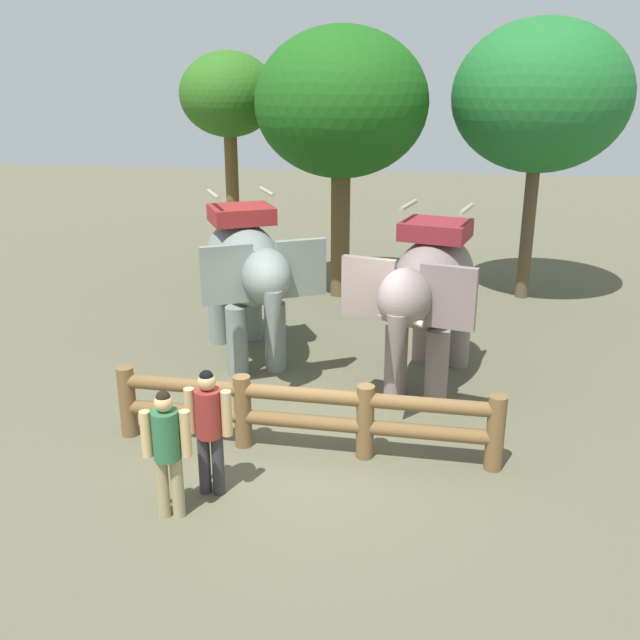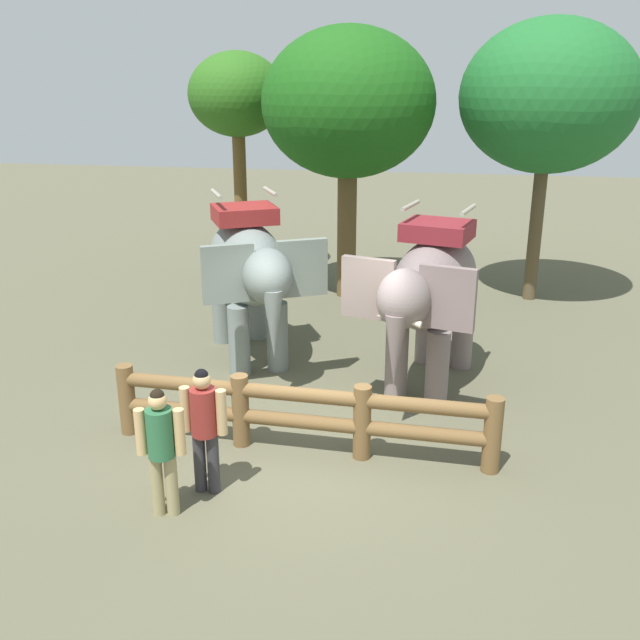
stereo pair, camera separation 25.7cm
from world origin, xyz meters
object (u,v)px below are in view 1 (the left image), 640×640
(elephant_near_left, at_px, (246,269))
(tree_far_left, at_px, (341,105))
(tourist_man_in_blue, at_px, (167,445))
(tree_back_center, at_px, (540,97))
(log_fence, at_px, (303,411))
(tree_far_right, at_px, (229,98))
(tourist_woman_in_black, at_px, (209,423))
(elephant_center, at_px, (429,289))

(elephant_near_left, distance_m, tree_far_left, 5.14)
(tourist_man_in_blue, relative_size, tree_back_center, 0.26)
(log_fence, xyz_separation_m, tree_far_left, (-0.44, 7.41, 3.71))
(elephant_near_left, relative_size, tree_far_left, 0.60)
(log_fence, bearing_deg, elephant_near_left, 116.52)
(tourist_man_in_blue, height_order, tree_back_center, tree_back_center)
(tree_back_center, bearing_deg, tree_far_left, -173.45)
(log_fence, height_order, tree_far_right, tree_far_right)
(tree_far_right, bearing_deg, tourist_woman_in_black, -76.36)
(log_fence, xyz_separation_m, tree_back_center, (3.80, 7.89, 3.87))
(elephant_near_left, height_order, tree_far_right, tree_far_right)
(log_fence, distance_m, tree_far_right, 10.20)
(log_fence, distance_m, elephant_near_left, 3.66)
(elephant_near_left, bearing_deg, elephant_center, -11.10)
(tree_far_left, height_order, tree_back_center, tree_back_center)
(log_fence, distance_m, tourist_man_in_blue, 2.18)
(tree_far_right, bearing_deg, tree_far_left, -26.18)
(log_fence, distance_m, elephant_center, 3.17)
(tourist_woman_in_black, distance_m, tree_back_center, 10.83)
(log_fence, xyz_separation_m, tourist_man_in_blue, (-1.26, -1.74, 0.33))
(log_fence, relative_size, tree_far_left, 0.90)
(elephant_near_left, bearing_deg, log_fence, -63.48)
(tree_far_right, bearing_deg, log_fence, -69.13)
(elephant_center, relative_size, tree_back_center, 0.59)
(elephant_center, distance_m, tree_far_right, 8.52)
(elephant_center, bearing_deg, log_fence, -122.94)
(elephant_near_left, distance_m, elephant_center, 3.24)
(elephant_center, bearing_deg, tourist_woman_in_black, -124.75)
(elephant_near_left, xyz_separation_m, tree_far_right, (-1.81, 5.72, 2.69))
(tourist_man_in_blue, xyz_separation_m, tree_far_left, (0.82, 9.15, 3.38))
(elephant_center, distance_m, tourist_woman_in_black, 4.55)
(tourist_woman_in_black, xyz_separation_m, tree_back_center, (4.74, 9.08, 3.52))
(tourist_woman_in_black, xyz_separation_m, tree_far_left, (0.50, 8.59, 3.36))
(tree_far_left, relative_size, tree_far_right, 1.09)
(tourist_man_in_blue, distance_m, tree_far_left, 9.79)
(log_fence, bearing_deg, tourist_woman_in_black, -128.30)
(tourist_woman_in_black, distance_m, tree_far_right, 10.88)
(tree_far_right, bearing_deg, tourist_man_in_blue, -78.73)
(log_fence, xyz_separation_m, tourist_woman_in_black, (-0.94, -1.19, 0.35))
(tourist_woman_in_black, bearing_deg, tourist_man_in_blue, -120.21)
(elephant_near_left, xyz_separation_m, tree_far_left, (1.12, 4.28, 2.61))
(elephant_center, xyz_separation_m, tree_back_center, (2.18, 5.39, 2.79))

